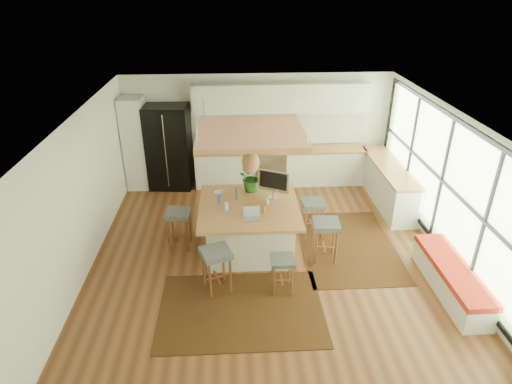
{
  "coord_description": "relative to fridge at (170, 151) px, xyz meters",
  "views": [
    {
      "loc": [
        -0.6,
        -6.76,
        4.77
      ],
      "look_at": [
        -0.2,
        0.5,
        1.1
      ],
      "focal_mm": 30.32,
      "sensor_mm": 36.0,
      "label": 1
    }
  ],
  "objects": [
    {
      "name": "floor",
      "position": [
        2.16,
        -3.2,
        -0.93
      ],
      "size": [
        7.0,
        7.0,
        0.0
      ],
      "primitive_type": "plane",
      "color": "brown",
      "rests_on": "ground"
    },
    {
      "name": "ceiling",
      "position": [
        2.16,
        -3.2,
        1.78
      ],
      "size": [
        7.0,
        7.0,
        0.0
      ],
      "primitive_type": "plane",
      "rotation": [
        3.14,
        0.0,
        0.0
      ],
      "color": "white",
      "rests_on": "ground"
    },
    {
      "name": "wall_back",
      "position": [
        2.16,
        0.3,
        0.42
      ],
      "size": [
        6.5,
        0.0,
        6.5
      ],
      "primitive_type": "plane",
      "rotation": [
        1.57,
        0.0,
        0.0
      ],
      "color": "white",
      "rests_on": "ground"
    },
    {
      "name": "wall_front",
      "position": [
        2.16,
        -6.7,
        0.42
      ],
      "size": [
        6.5,
        0.0,
        6.5
      ],
      "primitive_type": "plane",
      "rotation": [
        -1.57,
        0.0,
        0.0
      ],
      "color": "white",
      "rests_on": "ground"
    },
    {
      "name": "wall_left",
      "position": [
        -1.09,
        -3.2,
        0.42
      ],
      "size": [
        0.0,
        7.0,
        7.0
      ],
      "primitive_type": "plane",
      "rotation": [
        1.57,
        0.0,
        1.57
      ],
      "color": "white",
      "rests_on": "ground"
    },
    {
      "name": "wall_right",
      "position": [
        5.41,
        -3.2,
        0.42
      ],
      "size": [
        0.0,
        7.0,
        7.0
      ],
      "primitive_type": "plane",
      "rotation": [
        1.57,
        0.0,
        -1.57
      ],
      "color": "white",
      "rests_on": "ground"
    },
    {
      "name": "window_wall",
      "position": [
        5.38,
        -3.2,
        0.47
      ],
      "size": [
        0.1,
        6.2,
        2.6
      ],
      "primitive_type": null,
      "color": "black",
      "rests_on": "wall_right"
    },
    {
      "name": "pantry",
      "position": [
        -0.79,
        -0.02,
        0.2
      ],
      "size": [
        0.55,
        0.6,
        2.25
      ],
      "primitive_type": "cube",
      "color": "white",
      "rests_on": "floor"
    },
    {
      "name": "back_counter_base",
      "position": [
        2.71,
        -0.02,
        -0.49
      ],
      "size": [
        4.2,
        0.6,
        0.88
      ],
      "primitive_type": "cube",
      "color": "white",
      "rests_on": "floor"
    },
    {
      "name": "back_counter_top",
      "position": [
        2.71,
        -0.02,
        -0.03
      ],
      "size": [
        4.24,
        0.64,
        0.05
      ],
      "primitive_type": "cube",
      "color": "#AB6B3C",
      "rests_on": "back_counter_base"
    },
    {
      "name": "backsplash",
      "position": [
        2.71,
        0.28,
        0.43
      ],
      "size": [
        4.2,
        0.02,
        0.8
      ],
      "primitive_type": "cube",
      "color": "white",
      "rests_on": "wall_back"
    },
    {
      "name": "upper_cabinets",
      "position": [
        2.71,
        0.12,
        1.22
      ],
      "size": [
        4.2,
        0.34,
        0.7
      ],
      "primitive_type": "cube",
      "color": "white",
      "rests_on": "wall_back"
    },
    {
      "name": "range",
      "position": [
        2.46,
        -0.02,
        -0.43
      ],
      "size": [
        0.76,
        0.62,
        1.0
      ],
      "primitive_type": null,
      "color": "#A5A5AA",
      "rests_on": "floor"
    },
    {
      "name": "right_counter_base",
      "position": [
        5.09,
        -1.2,
        -0.49
      ],
      "size": [
        0.6,
        2.5,
        0.88
      ],
      "primitive_type": "cube",
      "color": "white",
      "rests_on": "floor"
    },
    {
      "name": "right_counter_top",
      "position": [
        5.09,
        -1.2,
        -0.03
      ],
      "size": [
        0.64,
        2.54,
        0.05
      ],
      "primitive_type": "cube",
      "color": "#AB6B3C",
      "rests_on": "right_counter_base"
    },
    {
      "name": "window_bench",
      "position": [
        5.11,
        -4.4,
        -0.68
      ],
      "size": [
        0.52,
        2.0,
        0.5
      ],
      "primitive_type": null,
      "color": "white",
      "rests_on": "floor"
    },
    {
      "name": "ceiling_panel",
      "position": [
        1.86,
        -2.8,
        1.12
      ],
      "size": [
        1.86,
        1.86,
        0.8
      ],
      "primitive_type": null,
      "color": "#AB6B3C",
      "rests_on": "ceiling"
    },
    {
      "name": "rug_near",
      "position": [
        1.61,
        -4.65,
        -0.92
      ],
      "size": [
        2.6,
        1.8,
        0.01
      ],
      "primitive_type": "cube",
      "color": "black",
      "rests_on": "floor"
    },
    {
      "name": "rug_right",
      "position": [
        3.73,
        -2.97,
        -0.92
      ],
      "size": [
        1.8,
        2.6,
        0.01
      ],
      "primitive_type": "cube",
      "color": "black",
      "rests_on": "floor"
    },
    {
      "name": "fridge",
      "position": [
        0.0,
        0.0,
        0.0
      ],
      "size": [
        1.09,
        0.89,
        2.06
      ],
      "primitive_type": null,
      "rotation": [
        0.0,
        0.0,
        -0.09
      ],
      "color": "black",
      "rests_on": "floor"
    },
    {
      "name": "island",
      "position": [
        1.82,
        -2.91,
        -0.46
      ],
      "size": [
        1.85,
        1.85,
        0.93
      ],
      "primitive_type": null,
      "color": "#AB6B3C",
      "rests_on": "floor"
    },
    {
      "name": "stool_near_left",
      "position": [
        1.23,
        -4.13,
        -0.57
      ],
      "size": [
        0.59,
        0.59,
        0.78
      ],
      "primitive_type": null,
      "rotation": [
        0.0,
        0.0,
        0.34
      ],
      "color": "#474B4F",
      "rests_on": "floor"
    },
    {
      "name": "stool_near_right",
      "position": [
        2.31,
        -4.22,
        -0.57
      ],
      "size": [
        0.39,
        0.39,
        0.65
      ],
      "primitive_type": null,
      "rotation": [
        0.0,
        0.0,
        0.0
      ],
      "color": "#474B4F",
      "rests_on": "floor"
    },
    {
      "name": "stool_right_front",
      "position": [
        3.19,
        -3.36,
        -0.57
      ],
      "size": [
        0.51,
        0.51,
        0.8
      ],
      "primitive_type": null,
      "rotation": [
        0.0,
        0.0,
        1.48
      ],
      "color": "#474B4F",
      "rests_on": "floor"
    },
    {
      "name": "stool_right_back",
      "position": [
        3.11,
        -2.48,
        -0.57
      ],
      "size": [
        0.48,
        0.48,
        0.75
      ],
      "primitive_type": null,
      "rotation": [
        0.0,
        0.0,
        1.66
      ],
      "color": "#474B4F",
      "rests_on": "floor"
    },
    {
      "name": "stool_left_side",
      "position": [
        0.47,
        -2.78,
        -0.57
      ],
      "size": [
        0.5,
        0.5,
        0.77
      ],
      "primitive_type": null,
      "rotation": [
        0.0,
        0.0,
        -1.68
      ],
      "color": "#474B4F",
      "rests_on": "floor"
    },
    {
      "name": "laptop",
      "position": [
        1.85,
        -3.42,
        0.12
      ],
      "size": [
        0.31,
        0.33,
        0.22
      ],
      "primitive_type": null,
      "rotation": [
        0.0,
        0.0,
        0.07
      ],
      "color": "#A5A5AA",
      "rests_on": "island"
    },
    {
      "name": "monitor",
      "position": [
        2.29,
        -2.63,
        0.26
      ],
      "size": [
        0.65,
        0.48,
        0.57
      ],
      "primitive_type": null,
      "rotation": [
        0.0,
        0.0,
        -0.48
      ],
      "color": "#A5A5AA",
      "rests_on": "island"
    },
    {
      "name": "microwave",
      "position": [
        1.24,
        -0.07,
        0.21
      ],
      "size": [
        0.66,
        0.44,
        0.41
      ],
      "primitive_type": "imported",
      "rotation": [
        0.0,
        0.0,
        -0.18
      ],
      "color": "#A5A5AA",
      "rests_on": "back_counter_top"
    },
    {
      "name": "island_plant",
      "position": [
        1.91,
        -2.28,
        0.24
      ],
      "size": [
        0.66,
        0.7,
        0.47
      ],
      "primitive_type": "imported",
      "rotation": [
        0.0,
        0.0,
        0.23
      ],
      "color": "#1E4C19",
      "rests_on": "island"
    },
    {
      "name": "island_bowl",
      "position": [
        1.27,
        -2.42,
        0.03
      ],
      "size": [
        0.25,
        0.25,
        0.05
      ],
      "primitive_type": "imported",
      "rotation": [
        0.0,
        0.0,
        0.22
      ],
      "color": "silver",
      "rests_on": "island"
    },
    {
      "name": "island_bottle_0",
      "position": [
        1.27,
        -2.81,
        0.1
      ],
      "size": [
        0.07,
        0.07,
        0.19
      ],
      "primitive_type": "cylinder",
      "color": "blue",
      "rests_on": "island"
    },
    {
      "name": "island_bottle_1",
      "position": [
        1.42,
        -3.06,
        0.1
      ],
      "size": [
        0.07,
        0.07,
        0.19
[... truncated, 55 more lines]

